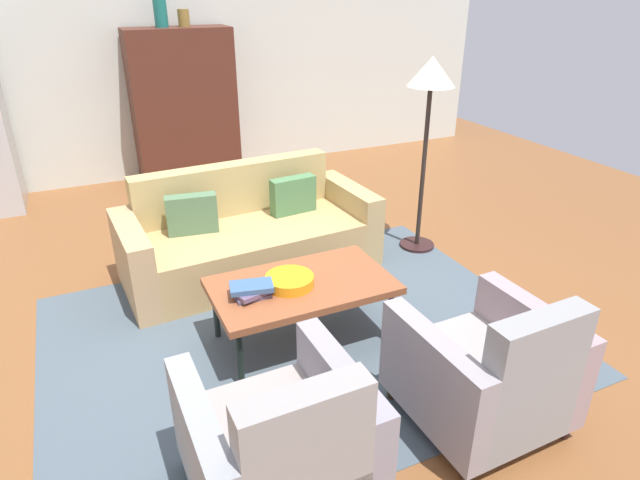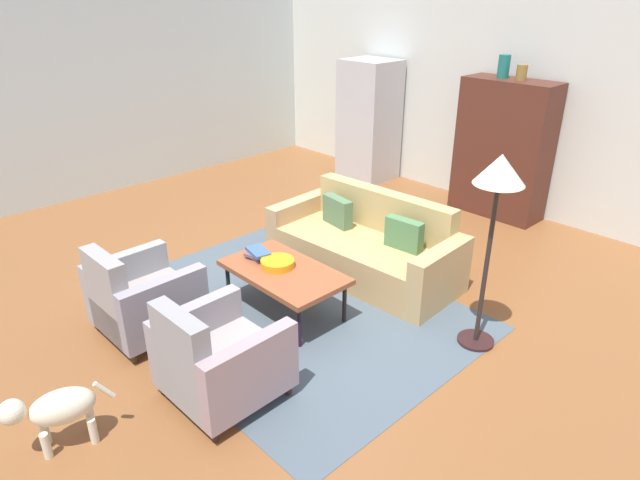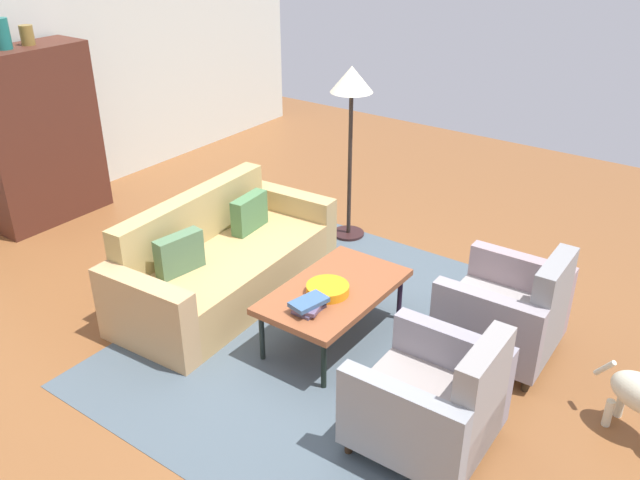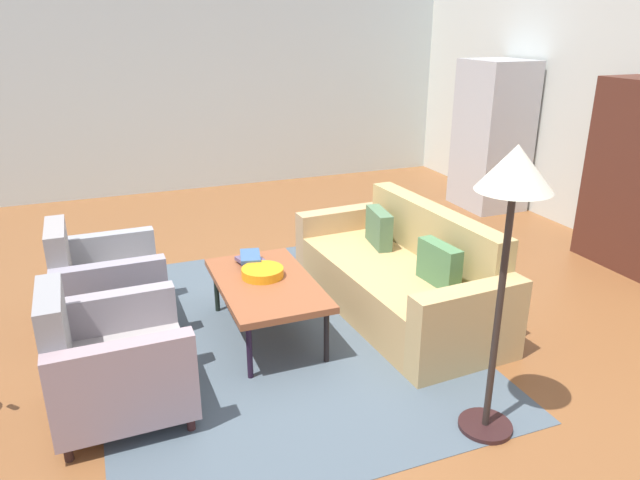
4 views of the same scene
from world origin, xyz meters
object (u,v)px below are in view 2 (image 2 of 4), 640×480
(couch, at_px, (367,247))
(vase_round, at_px, (522,72))
(refrigerator, at_px, (369,120))
(cabinet, at_px, (503,149))
(book_stack, at_px, (258,254))
(floor_lamp, at_px, (498,188))
(fruit_bowl, at_px, (278,263))
(vase_tall, at_px, (504,66))
(armchair_left, at_px, (140,300))
(coffee_table, at_px, (284,273))
(armchair_right, at_px, (216,362))
(dog, at_px, (56,409))

(couch, xyz_separation_m, vase_round, (0.17, 2.56, 1.61))
(refrigerator, bearing_deg, cabinet, 2.62)
(book_stack, xyz_separation_m, vase_round, (0.52, 3.77, 1.39))
(book_stack, distance_m, floor_lamp, 2.32)
(couch, height_order, cabinet, cabinet)
(couch, xyz_separation_m, fruit_bowl, (-0.08, -1.19, 0.20))
(couch, xyz_separation_m, book_stack, (-0.35, -1.21, 0.21))
(cabinet, relative_size, refrigerator, 0.97)
(vase_tall, xyz_separation_m, refrigerator, (-2.13, -0.10, -1.02))
(couch, relative_size, cabinet, 1.19)
(couch, relative_size, armchair_left, 2.44)
(coffee_table, distance_m, book_stack, 0.37)
(armchair_left, xyz_separation_m, fruit_bowl, (0.51, 1.17, 0.15))
(fruit_bowl, relative_size, book_stack, 1.08)
(refrigerator, bearing_deg, armchair_left, -71.44)
(armchair_right, distance_m, book_stack, 1.50)
(armchair_right, relative_size, book_stack, 2.96)
(cabinet, bearing_deg, book_stack, -96.41)
(armchair_left, bearing_deg, coffee_table, 61.94)
(cabinet, height_order, dog, cabinet)
(armchair_left, height_order, fruit_bowl, armchair_left)
(vase_round, bearing_deg, book_stack, -97.92)
(couch, bearing_deg, armchair_right, 101.09)
(fruit_bowl, distance_m, floor_lamp, 2.10)
(coffee_table, bearing_deg, vase_round, 87.41)
(vase_tall, xyz_separation_m, dog, (0.34, -5.95, -1.63))
(dog, bearing_deg, floor_lamp, 173.68)
(fruit_bowl, distance_m, vase_round, 4.01)
(coffee_table, xyz_separation_m, vase_round, (0.17, 3.75, 1.48))
(armchair_right, bearing_deg, floor_lamp, 63.87)
(coffee_table, height_order, floor_lamp, floor_lamp)
(armchair_right, relative_size, refrigerator, 0.48)
(coffee_table, bearing_deg, cabinet, 88.94)
(refrigerator, bearing_deg, fruit_bowl, -59.74)
(couch, xyz_separation_m, vase_tall, (-0.08, 2.56, 1.65))
(vase_round, relative_size, dog, 0.27)
(coffee_table, relative_size, armchair_right, 1.36)
(armchair_right, xyz_separation_m, dog, (-0.34, -1.04, -0.03))
(coffee_table, bearing_deg, armchair_right, -62.72)
(armchair_right, height_order, book_stack, armchair_right)
(coffee_table, bearing_deg, refrigerator, 121.28)
(book_stack, height_order, vase_round, vase_round)
(vase_round, distance_m, floor_lamp, 3.20)
(cabinet, height_order, vase_tall, vase_tall)
(armchair_left, bearing_deg, vase_tall, 83.10)
(couch, relative_size, fruit_bowl, 6.67)
(coffee_table, xyz_separation_m, floor_lamp, (1.56, 0.90, 1.03))
(cabinet, bearing_deg, couch, -91.66)
(coffee_table, height_order, refrigerator, refrigerator)
(floor_lamp, bearing_deg, coffee_table, -150.13)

